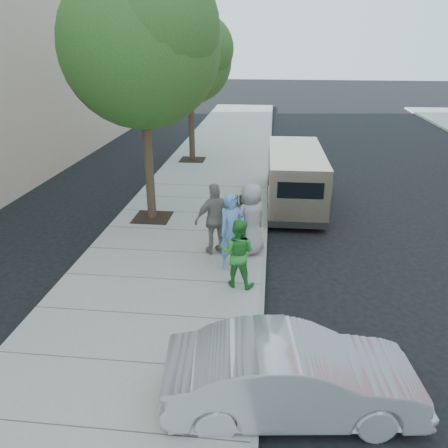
{
  "coord_description": "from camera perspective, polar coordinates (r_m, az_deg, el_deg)",
  "views": [
    {
      "loc": [
        1.5,
        -10.63,
        5.55
      ],
      "look_at": [
        0.36,
        -0.14,
        1.1
      ],
      "focal_mm": 35.0,
      "sensor_mm": 36.0,
      "label": 1
    }
  ],
  "objects": [
    {
      "name": "ground",
      "position": [
        12.08,
        -1.62,
        -4.49
      ],
      "size": [
        120.0,
        120.0,
        0.0
      ],
      "primitive_type": "plane",
      "color": "black",
      "rests_on": "ground"
    },
    {
      "name": "sidewalk",
      "position": [
        12.21,
        -6.29,
        -3.92
      ],
      "size": [
        5.0,
        60.0,
        0.15
      ],
      "primitive_type": "cube",
      "color": "gray",
      "rests_on": "ground"
    },
    {
      "name": "curb_face",
      "position": [
        11.95,
        5.25,
        -4.49
      ],
      "size": [
        0.12,
        60.0,
        0.16
      ],
      "primitive_type": "cube",
      "color": "gray",
      "rests_on": "ground"
    },
    {
      "name": "tree_near",
      "position": [
        13.56,
        -10.68,
        22.5
      ],
      "size": [
        4.62,
        4.6,
        7.53
      ],
      "color": "black",
      "rests_on": "sidewalk"
    },
    {
      "name": "tree_far",
      "position": [
        20.98,
        -4.39,
        21.0
      ],
      "size": [
        3.92,
        3.8,
        6.49
      ],
      "color": "black",
      "rests_on": "sidewalk"
    },
    {
      "name": "parking_meter",
      "position": [
        11.95,
        1.94,
        1.83
      ],
      "size": [
        0.33,
        0.22,
        1.54
      ],
      "rotation": [
        0.0,
        0.0,
        0.38
      ],
      "color": "gray",
      "rests_on": "sidewalk"
    },
    {
      "name": "van",
      "position": [
        15.78,
        9.22,
        6.09
      ],
      "size": [
        1.93,
        5.51,
        2.03
      ],
      "rotation": [
        0.0,
        0.0,
        0.02
      ],
      "color": "beige",
      "rests_on": "ground"
    },
    {
      "name": "sedan",
      "position": [
        7.36,
        9.02,
        -19.01
      ],
      "size": [
        4.2,
        1.88,
        1.34
      ],
      "primitive_type": "imported",
      "rotation": [
        0.0,
        0.0,
        1.69
      ],
      "color": "#A8A9AF",
      "rests_on": "ground"
    },
    {
      "name": "person_officer",
      "position": [
        10.9,
        1.04,
        -0.99
      ],
      "size": [
        0.86,
        0.83,
        1.98
      ],
      "primitive_type": "imported",
      "rotation": [
        0.0,
        0.0,
        0.69
      ],
      "color": "#5C87C4",
      "rests_on": "sidewalk"
    },
    {
      "name": "person_green_shirt",
      "position": [
        10.16,
        1.83,
        -3.82
      ],
      "size": [
        0.92,
        0.78,
        1.68
      ],
      "primitive_type": "imported",
      "rotation": [
        0.0,
        0.0,
        2.94
      ],
      "color": "#2D8C34",
      "rests_on": "sidewalk"
    },
    {
      "name": "person_gray_shirt",
      "position": [
        11.67,
        3.54,
        0.63
      ],
      "size": [
        1.14,
        1.12,
        1.99
      ],
      "primitive_type": "imported",
      "rotation": [
        0.0,
        0.0,
        3.88
      ],
      "color": "#959497",
      "rests_on": "sidewalk"
    },
    {
      "name": "person_striped_polo",
      "position": [
        11.65,
        -1.11,
        0.64
      ],
      "size": [
        1.26,
        0.98,
        1.99
      ],
      "primitive_type": "imported",
      "rotation": [
        0.0,
        0.0,
        3.64
      ],
      "color": "gray",
      "rests_on": "sidewalk"
    }
  ]
}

